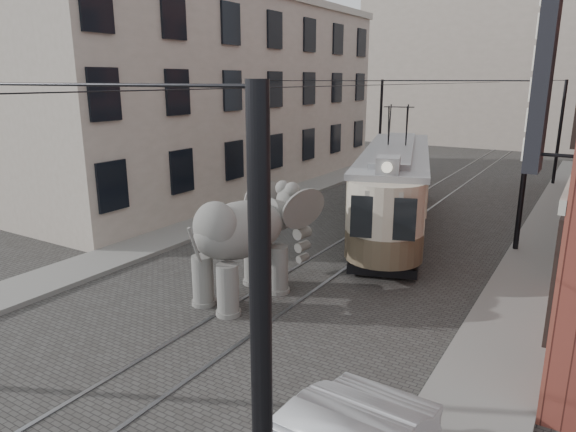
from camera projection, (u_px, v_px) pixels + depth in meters
The scene contains 9 objects.
ground at pixel (306, 277), 16.05m from camera, with size 120.00×120.00×0.00m, color #3D3B38.
tram_rails at pixel (306, 277), 16.05m from camera, with size 1.54×80.00×0.02m, color slate, non-canonical shape.
sidewalk_right at pixel (512, 321), 13.00m from camera, with size 2.00×60.00×0.15m, color slate.
sidewalk_left at pixel (156, 242), 19.31m from camera, with size 2.00×60.00×0.15m, color slate.
stucco_building at pixel (224, 98), 28.55m from camera, with size 7.00×24.00×10.00m, color #A29486.
distant_block at pixel (521, 68), 47.21m from camera, with size 28.00×10.00×14.00m, color #A29486.
catenary at pixel (367, 161), 19.50m from camera, with size 11.00×30.20×6.00m, color black, non-canonical shape.
tram at pixel (396, 168), 21.05m from camera, with size 2.59×12.56×4.99m, color #BDB099, non-canonical shape.
elephant at pixel (241, 246), 14.15m from camera, with size 2.80×5.08×3.11m, color slate, non-canonical shape.
Camera 1 is at (7.35, -13.10, 5.99)m, focal length 31.99 mm.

